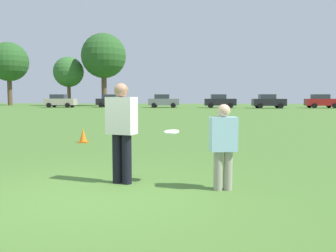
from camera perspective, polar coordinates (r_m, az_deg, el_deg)
The scene contains 14 objects.
ground_plane at distance 5.74m, azimuth -12.25°, elevation -11.05°, with size 142.18×142.18×0.00m, color #47702D.
player_thrower at distance 6.33m, azimuth -7.47°, elevation -0.22°, with size 0.56×0.42×1.79m.
player_defender at distance 5.92m, azimuth 8.90°, elevation -2.64°, with size 0.47×0.32×1.43m.
frisbee at distance 6.29m, azimuth 0.58°, elevation -0.94°, with size 0.27×0.27×0.07m.
traffic_cone at distance 12.32m, azimuth -13.49°, elevation -1.52°, with size 0.32×0.32×0.48m.
parked_car_near_left at distance 51.82m, azimuth -16.96°, elevation 3.90°, with size 4.26×2.33×1.82m.
parked_car_mid_left at distance 51.28m, azimuth -9.12°, elevation 4.04°, with size 4.26×2.33×1.82m.
parked_car_center at distance 48.78m, azimuth -0.72°, elevation 4.06°, with size 4.26×2.33×1.82m.
parked_car_mid_right at distance 48.39m, azimuth 8.32°, elevation 4.01°, with size 4.26×2.33×1.82m.
parked_car_near_right at distance 48.11m, azimuth 15.86°, elevation 3.87°, with size 4.26×2.33×1.82m.
parked_car_far_right at distance 51.22m, azimuth 23.49°, elevation 3.70°, with size 4.26×2.33×1.82m.
tree_west_oak at distance 67.01m, azimuth -24.25°, elevation 9.37°, with size 6.60×6.60×10.73m.
tree_west_maple at distance 60.86m, azimuth -15.71°, elevation 8.35°, with size 4.93×4.93×8.01m.
tree_center_elm at distance 58.61m, azimuth -10.32°, elevation 11.01°, with size 7.13×7.13×11.59m.
Camera 1 is at (1.69, -5.26, 1.56)m, focal length 37.88 mm.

